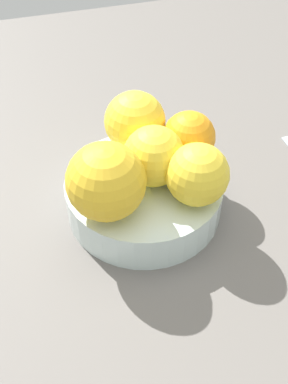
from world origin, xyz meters
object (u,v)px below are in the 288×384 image
(orange_in_bowl_1, at_px, (106,182))
(orange_in_bowl_2, at_px, (189,137))
(orange_in_bowl_4, at_px, (153,154))
(fruit_bowl, at_px, (144,195))
(orange_in_bowl_3, at_px, (197,175))
(orange_in_bowl_0, at_px, (135,122))

(orange_in_bowl_1, xyz_separation_m, orange_in_bowl_2, (-0.11, -0.05, -0.01))
(orange_in_bowl_1, height_order, orange_in_bowl_4, orange_in_bowl_1)
(fruit_bowl, bearing_deg, orange_in_bowl_1, 32.87)
(fruit_bowl, xyz_separation_m, orange_in_bowl_3, (-0.05, 0.04, 0.06))
(orange_in_bowl_2, distance_m, orange_in_bowl_3, 0.07)
(orange_in_bowl_1, distance_m, orange_in_bowl_4, 0.07)
(orange_in_bowl_3, bearing_deg, orange_in_bowl_1, -5.42)
(orange_in_bowl_1, xyz_separation_m, orange_in_bowl_3, (-0.09, 0.01, -0.01))
(fruit_bowl, xyz_separation_m, orange_in_bowl_0, (-0.01, -0.06, 0.06))
(orange_in_bowl_1, height_order, orange_in_bowl_3, orange_in_bowl_1)
(fruit_bowl, relative_size, orange_in_bowl_2, 2.95)
(fruit_bowl, relative_size, orange_in_bowl_0, 2.50)
(orange_in_bowl_2, xyz_separation_m, orange_in_bowl_3, (0.01, 0.06, 0.00))
(orange_in_bowl_0, bearing_deg, fruit_bowl, 83.52)
(orange_in_bowl_1, bearing_deg, orange_in_bowl_2, -153.23)
(orange_in_bowl_0, distance_m, orange_in_bowl_1, 0.11)
(fruit_bowl, height_order, orange_in_bowl_0, orange_in_bowl_0)
(orange_in_bowl_2, relative_size, orange_in_bowl_3, 0.91)
(fruit_bowl, bearing_deg, orange_in_bowl_4, -163.02)
(orange_in_bowl_0, height_order, orange_in_bowl_2, orange_in_bowl_0)
(fruit_bowl, height_order, orange_in_bowl_4, orange_in_bowl_4)
(orange_in_bowl_0, height_order, orange_in_bowl_4, orange_in_bowl_0)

